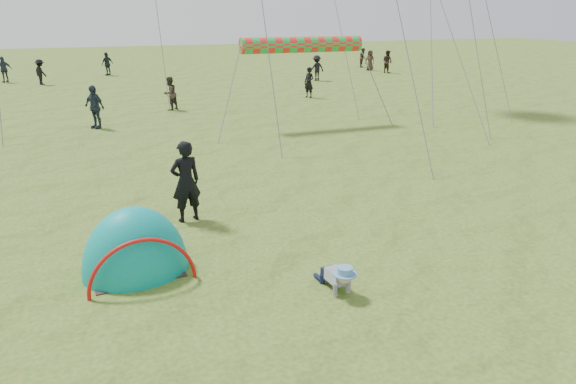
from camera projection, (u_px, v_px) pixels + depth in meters
name	position (u px, v px, depth m)	size (l,w,h in m)	color
ground	(290.00, 316.00, 8.20)	(140.00, 140.00, 0.00)	#2E5717
crawling_toddler	(338.00, 276.00, 8.85)	(0.52, 0.74, 0.57)	black
popup_tent	(137.00, 271.00, 9.64)	(1.95, 1.60, 2.52)	#08806C
standing_adult	(186.00, 182.00, 11.65)	(0.69, 0.45, 1.90)	black
crowd_person_1	(170.00, 94.00, 24.97)	(0.79, 0.61, 1.62)	#372C28
crowd_person_2	(94.00, 107.00, 21.07)	(1.04, 0.43, 1.77)	#253042
crowd_person_3	(41.00, 72.00, 33.63)	(1.06, 0.61, 1.64)	black
crowd_person_7	(387.00, 62.00, 40.07)	(0.84, 0.65, 1.72)	black
crowd_person_8	(107.00, 64.00, 38.49)	(1.00, 0.41, 1.70)	#1D272D
crowd_person_10	(370.00, 60.00, 41.83)	(0.79, 0.51, 1.61)	#372822
crowd_person_12	(309.00, 83.00, 28.57)	(0.61, 0.40, 1.68)	black
crowd_person_13	(363.00, 58.00, 44.05)	(0.79, 0.61, 1.62)	#3B2522
crowd_person_14	(4.00, 70.00, 34.68)	(1.01, 0.42, 1.72)	#293144
crowd_person_15	(317.00, 68.00, 35.65)	(1.11, 0.64, 1.72)	black
rainbow_tube_kite	(302.00, 45.00, 20.88)	(0.64, 0.64, 5.17)	red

